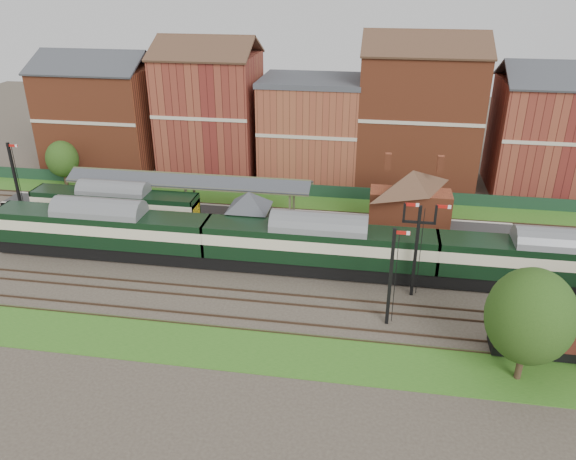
% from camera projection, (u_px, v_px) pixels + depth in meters
% --- Properties ---
extents(ground, '(160.00, 160.00, 0.00)m').
position_uv_depth(ground, '(275.00, 269.00, 50.66)').
color(ground, '#473D33').
rests_on(ground, ground).
extents(grass_back, '(90.00, 4.50, 0.06)m').
position_uv_depth(grass_back, '(300.00, 202.00, 64.94)').
color(grass_back, '#2D6619').
rests_on(grass_back, ground).
extents(grass_front, '(90.00, 5.00, 0.06)m').
position_uv_depth(grass_front, '(244.00, 349.00, 39.93)').
color(grass_front, '#2D6619').
rests_on(grass_front, ground).
extents(fence, '(90.00, 0.12, 1.50)m').
position_uv_depth(fence, '(303.00, 190.00, 66.42)').
color(fence, '#193823').
rests_on(fence, ground).
extents(platform, '(55.00, 3.40, 1.00)m').
position_uv_depth(platform, '(246.00, 217.00, 59.89)').
color(platform, '#2D2D2D').
rests_on(platform, ground).
extents(signal_box, '(5.40, 5.40, 6.00)m').
position_uv_depth(signal_box, '(250.00, 220.00, 52.65)').
color(signal_box, '#5D7050').
rests_on(signal_box, ground).
extents(brick_hut, '(3.20, 2.64, 2.94)m').
position_uv_depth(brick_hut, '(334.00, 245.00, 52.32)').
color(brick_hut, maroon).
rests_on(brick_hut, ground).
extents(station_building, '(8.10, 8.10, 5.90)m').
position_uv_depth(station_building, '(411.00, 196.00, 55.92)').
color(station_building, '#974426').
rests_on(station_building, platform).
extents(canopy, '(26.00, 3.89, 4.08)m').
position_uv_depth(canopy, '(189.00, 178.00, 59.04)').
color(canopy, brown).
rests_on(canopy, platform).
extents(semaphore_bracket, '(3.60, 0.25, 8.18)m').
position_uv_depth(semaphore_bracket, '(417.00, 245.00, 44.69)').
color(semaphore_bracket, black).
rests_on(semaphore_bracket, ground).
extents(semaphore_platform_end, '(1.23, 0.25, 8.00)m').
position_uv_depth(semaphore_platform_end, '(15.00, 177.00, 60.45)').
color(semaphore_platform_end, black).
rests_on(semaphore_platform_end, ground).
extents(semaphore_siding, '(1.23, 0.25, 8.00)m').
position_uv_depth(semaphore_siding, '(391.00, 276.00, 41.17)').
color(semaphore_siding, black).
rests_on(semaphore_siding, ground).
extents(town_backdrop, '(69.00, 10.00, 16.00)m').
position_uv_depth(town_backdrop, '(310.00, 123.00, 70.03)').
color(town_backdrop, '#974426').
rests_on(town_backdrop, ground).
extents(dmu_train, '(60.50, 3.18, 4.65)m').
position_uv_depth(dmu_train, '(318.00, 245.00, 48.94)').
color(dmu_train, black).
rests_on(dmu_train, ground).
extents(platform_railcar, '(17.45, 2.75, 4.02)m').
position_uv_depth(platform_railcar, '(115.00, 205.00, 58.12)').
color(platform_railcar, black).
rests_on(platform_railcar, ground).
extents(goods_van_a, '(5.72, 2.48, 3.47)m').
position_uv_depth(goods_van_a, '(536.00, 329.00, 38.83)').
color(goods_van_a, black).
rests_on(goods_van_a, ground).
extents(tree_far, '(5.54, 5.54, 8.08)m').
position_uv_depth(tree_far, '(530.00, 316.00, 35.09)').
color(tree_far, '#382619').
rests_on(tree_far, ground).
extents(tree_back, '(3.89, 3.89, 5.68)m').
position_uv_depth(tree_back, '(62.00, 159.00, 68.52)').
color(tree_back, '#382619').
rests_on(tree_back, ground).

